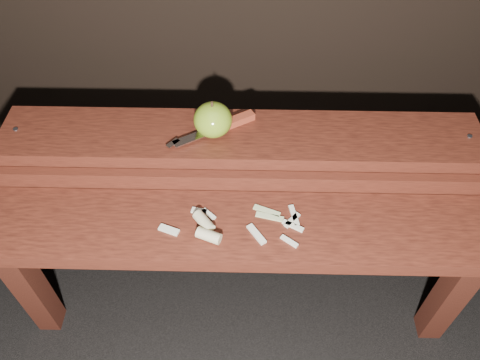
{
  "coord_description": "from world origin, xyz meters",
  "views": [
    {
      "loc": [
        0.02,
        -0.67,
        1.29
      ],
      "look_at": [
        0.0,
        0.06,
        0.45
      ],
      "focal_mm": 35.0,
      "sensor_mm": 36.0,
      "label": 1
    }
  ],
  "objects_px": {
    "bench_rear_tier": "(241,158)",
    "knife": "(226,125)",
    "bench_front_tier": "(239,245)",
    "apple": "(213,120)"
  },
  "relations": [
    {
      "from": "bench_rear_tier",
      "to": "knife",
      "type": "bearing_deg",
      "value": 149.61
    },
    {
      "from": "bench_front_tier",
      "to": "bench_rear_tier",
      "type": "height_order",
      "value": "bench_rear_tier"
    },
    {
      "from": "bench_rear_tier",
      "to": "bench_front_tier",
      "type": "bearing_deg",
      "value": -90.0
    },
    {
      "from": "bench_rear_tier",
      "to": "knife",
      "type": "relative_size",
      "value": 5.63
    },
    {
      "from": "knife",
      "to": "apple",
      "type": "bearing_deg",
      "value": -147.86
    },
    {
      "from": "apple",
      "to": "bench_rear_tier",
      "type": "bearing_deg",
      "value": -3.66
    },
    {
      "from": "knife",
      "to": "bench_front_tier",
      "type": "bearing_deg",
      "value": -81.22
    },
    {
      "from": "bench_rear_tier",
      "to": "knife",
      "type": "distance_m",
      "value": 0.11
    },
    {
      "from": "apple",
      "to": "knife",
      "type": "xyz_separation_m",
      "value": [
        0.03,
        0.02,
        -0.03
      ]
    },
    {
      "from": "apple",
      "to": "knife",
      "type": "distance_m",
      "value": 0.05
    }
  ]
}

